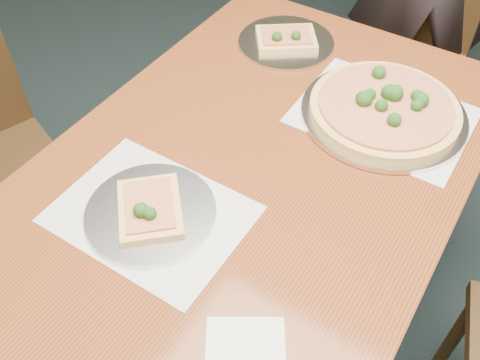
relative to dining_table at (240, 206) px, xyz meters
The scene contains 8 objects.
dining_table is the anchor object (origin of this frame).
chair_far 1.13m from the dining_table, 88.40° to the left, with size 0.42×0.42×0.91m.
placemat_main 0.43m from the dining_table, 63.86° to the left, with size 0.42×0.32×0.00m, color white.
placemat_near 0.23m from the dining_table, 119.93° to the right, with size 0.40×0.30×0.00m, color white.
pizza_pan 0.44m from the dining_table, 63.90° to the left, with size 0.41×0.41×0.07m.
slice_plate_near 0.24m from the dining_table, 119.67° to the right, with size 0.28×0.28×0.06m.
slice_plate_far 0.57m from the dining_table, 108.53° to the left, with size 0.28×0.28×0.06m.
napkin 0.42m from the dining_table, 56.14° to the right, with size 0.14×0.14×0.01m, color white.
Camera 1 is at (0.20, -0.43, 1.64)m, focal length 40.00 mm.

